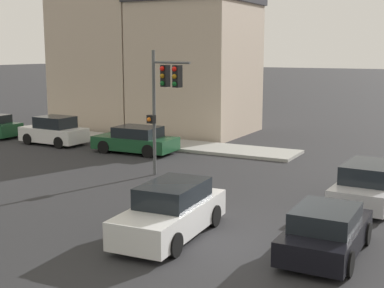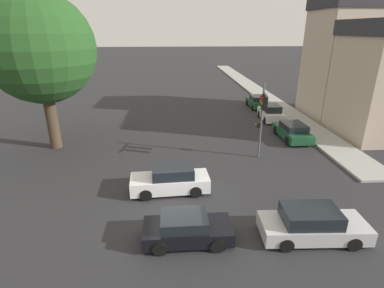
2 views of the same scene
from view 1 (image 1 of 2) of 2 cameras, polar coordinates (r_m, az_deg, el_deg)
ground_plane at (r=15.13m, az=5.88°, el=-10.79°), size 300.00×300.00×0.00m
rowhouse_backdrop at (r=36.73m, az=-4.55°, el=10.00°), size 7.44×13.31×11.67m
traffic_signal at (r=22.35m, az=-3.01°, el=5.73°), size 0.62×2.19×5.35m
crossing_car_0 at (r=15.62m, az=-2.21°, el=-7.22°), size 4.50×2.00×1.57m
crossing_car_1 at (r=14.73m, az=14.12°, el=-9.06°), size 3.87×1.86×1.31m
crossing_car_2 at (r=19.92m, az=18.47°, el=-4.09°), size 4.71×2.12×1.47m
parked_car_0 at (r=28.36m, az=-6.00°, el=0.41°), size 2.15×4.43×1.39m
parked_car_1 at (r=31.70m, az=-14.50°, el=1.31°), size 1.98×3.92×1.62m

